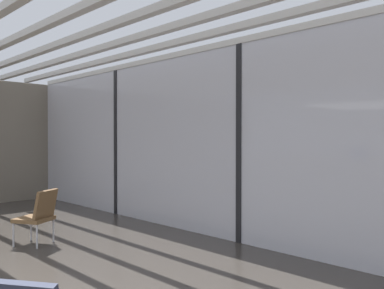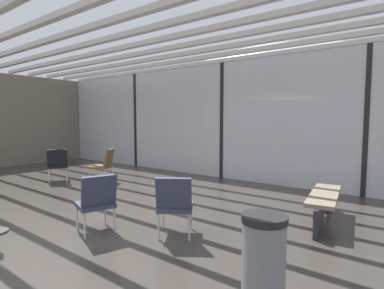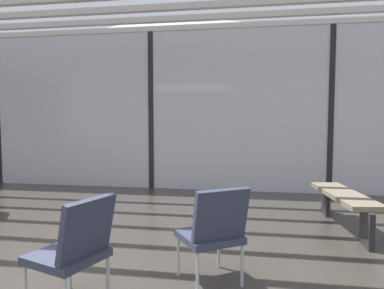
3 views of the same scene
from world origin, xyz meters
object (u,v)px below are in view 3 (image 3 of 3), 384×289
(parked_airplane, at_px, (166,93))
(lounge_chair_2, at_px, (75,246))
(lounge_chair_0, at_px, (214,229))
(waiting_bench, at_px, (344,201))

(parked_airplane, xyz_separation_m, lounge_chair_2, (1.44, -8.75, -1.75))
(lounge_chair_0, distance_m, lounge_chair_2, 1.13)
(parked_airplane, height_order, lounge_chair_2, parked_airplane)
(lounge_chair_0, height_order, waiting_bench, lounge_chair_0)
(parked_airplane, distance_m, lounge_chair_2, 9.03)
(lounge_chair_0, bearing_deg, waiting_bench, -162.39)
(parked_airplane, relative_size, waiting_bench, 6.96)
(lounge_chair_2, bearing_deg, lounge_chair_0, 139.60)
(parked_airplane, height_order, waiting_bench, parked_airplane)
(lounge_chair_0, relative_size, lounge_chair_2, 1.00)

